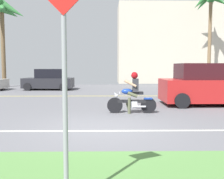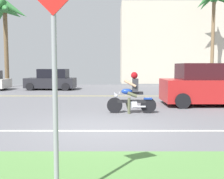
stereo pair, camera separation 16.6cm
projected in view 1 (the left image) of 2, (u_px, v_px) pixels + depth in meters
name	position (u px, v px, depth m)	size (l,w,h in m)	color
ground	(105.00, 111.00, 10.42)	(56.00, 30.00, 0.04)	slate
lane_line_near	(104.00, 131.00, 7.14)	(50.40, 0.12, 0.01)	silver
lane_line_far	(106.00, 96.00, 15.56)	(50.40, 0.12, 0.01)	yellow
motorcyclist	(132.00, 96.00, 9.82)	(1.84, 0.60, 1.54)	black
suv_nearby	(211.00, 85.00, 11.94)	(4.60, 2.25, 1.88)	#AD1E1E
parked_car_1	(49.00, 80.00, 19.66)	(3.69, 2.00, 1.55)	#232328
palm_tree_0	(211.00, 6.00, 23.32)	(3.37, 3.31, 8.37)	brown
palm_tree_1	(1.00, 14.00, 21.86)	(3.98, 3.98, 7.39)	brown
street_sign	(64.00, 64.00, 3.03)	(0.62, 0.06, 2.93)	gray
building_far	(178.00, 44.00, 28.11)	(12.73, 4.00, 8.15)	beige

